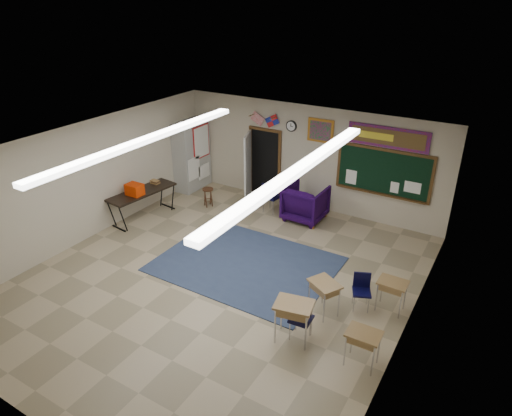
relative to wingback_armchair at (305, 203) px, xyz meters
The scene contains 25 objects.
floor 3.71m from the wingback_armchair, 95.82° to the right, with size 9.00×9.00×0.00m, color tan.
back_wall 1.37m from the wingback_armchair, 113.78° to the left, with size 8.00×0.04×3.00m, color #BAB297.
front_wall 8.22m from the wingback_armchair, 92.62° to the right, with size 8.00×0.04×3.00m, color #BAB297.
left_wall 5.79m from the wingback_armchair, 140.11° to the right, with size 0.04×9.00×3.00m, color #BAB297.
right_wall 5.25m from the wingback_armchair, 45.21° to the right, with size 0.04×9.00×3.00m, color #BAB297.
ceiling 4.45m from the wingback_armchair, 95.82° to the right, with size 8.00×9.00×0.04m, color #BCBBB7.
area_rug 2.90m from the wingback_armchair, 93.46° to the right, with size 4.00×3.00×0.02m, color #303E5B.
fluorescent_strips 4.41m from the wingback_armchair, 95.82° to the right, with size 3.86×6.00×0.10m, color white, non-canonical shape.
doorway 2.08m from the wingback_armchair, 159.61° to the left, with size 1.10×0.89×2.16m.
chalkboard 2.22m from the wingback_armchair, 23.83° to the left, with size 2.55×0.14×1.30m.
bulletin_board 2.80m from the wingback_armchair, 23.94° to the left, with size 2.10×0.05×0.55m.
framed_art_print 2.03m from the wingback_armchair, 91.59° to the left, with size 0.75×0.05×0.65m.
wall_clock 2.23m from the wingback_armchair, 138.66° to the left, with size 0.32×0.05×0.32m.
wall_flags 2.78m from the wingback_armchair, 156.10° to the left, with size 1.16×0.06×0.70m, color red, non-canonical shape.
storage_cabinet 4.13m from the wingback_armchair, behind, with size 0.59×1.25×2.20m.
wingback_armchair is the anchor object (origin of this frame).
student_chair_reading 1.03m from the wingback_armchair, behind, with size 0.46×0.46×0.91m, color black, non-canonical shape.
student_chair_desk_a 4.88m from the wingback_armchair, 65.54° to the right, with size 0.41×0.41×0.81m, color black, non-canonical shape.
student_chair_desk_b 4.06m from the wingback_armchair, 48.56° to the right, with size 0.38×0.38×0.76m, color black, non-canonical shape.
student_desk_front_left 4.13m from the wingback_armchair, 59.57° to the right, with size 0.74×0.68×0.72m.
student_desk_front_right 4.25m from the wingback_armchair, 40.93° to the right, with size 0.57×0.43×0.68m.
student_desk_back_left 4.95m from the wingback_armchair, 67.16° to the right, with size 0.77×0.64×0.81m.
student_desk_back_right 5.54m from the wingback_armchair, 54.58° to the right, with size 0.58×0.44×0.69m.
folding_table 4.54m from the wingback_armchair, 149.88° to the right, with size 0.90×2.05×1.13m.
wooden_stool 2.92m from the wingback_armchair, 165.80° to the right, with size 0.32×0.32×0.56m.
Camera 1 is at (5.08, -6.88, 5.88)m, focal length 32.00 mm.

